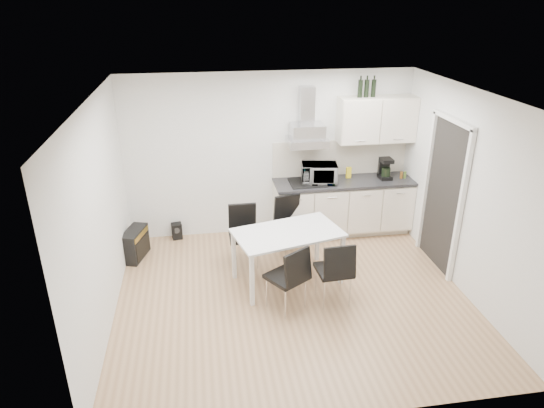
% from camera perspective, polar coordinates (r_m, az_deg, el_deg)
% --- Properties ---
extents(ground, '(4.50, 4.50, 0.00)m').
position_cam_1_polar(ground, '(6.46, 2.43, -10.82)').
color(ground, tan).
rests_on(ground, ground).
extents(wall_back, '(4.50, 0.10, 2.60)m').
position_cam_1_polar(wall_back, '(7.66, -0.30, 5.77)').
color(wall_back, white).
rests_on(wall_back, ground).
extents(wall_front, '(4.50, 0.10, 2.60)m').
position_cam_1_polar(wall_front, '(4.13, 8.21, -11.36)').
color(wall_front, white).
rests_on(wall_front, ground).
extents(wall_left, '(0.10, 4.00, 2.60)m').
position_cam_1_polar(wall_left, '(5.84, -19.57, -1.58)').
color(wall_left, white).
rests_on(wall_left, ground).
extents(wall_right, '(0.10, 4.00, 2.60)m').
position_cam_1_polar(wall_right, '(6.62, 22.11, 1.02)').
color(wall_right, white).
rests_on(wall_right, ground).
extents(ceiling, '(4.50, 4.50, 0.00)m').
position_cam_1_polar(ceiling, '(5.43, 2.91, 12.44)').
color(ceiling, white).
rests_on(ceiling, wall_back).
extents(doorway, '(0.08, 1.04, 2.10)m').
position_cam_1_polar(doorway, '(7.13, 19.39, 0.83)').
color(doorway, white).
rests_on(doorway, ground).
extents(kitchenette, '(2.22, 0.64, 2.52)m').
position_cam_1_polar(kitchenette, '(7.84, 8.65, 2.26)').
color(kitchenette, beige).
rests_on(kitchenette, ground).
extents(dining_table, '(1.54, 1.11, 0.75)m').
position_cam_1_polar(dining_table, '(6.45, 1.85, -3.94)').
color(dining_table, white).
rests_on(dining_table, ground).
extents(chair_far_left, '(0.44, 0.50, 0.88)m').
position_cam_1_polar(chair_far_left, '(6.97, -3.31, -3.86)').
color(chair_far_left, black).
rests_on(chair_far_left, ground).
extents(chair_far_right, '(0.54, 0.58, 0.88)m').
position_cam_1_polar(chair_far_right, '(7.26, 2.33, -2.65)').
color(chair_far_right, black).
rests_on(chair_far_right, ground).
extents(chair_near_left, '(0.64, 0.66, 0.88)m').
position_cam_1_polar(chair_near_left, '(6.01, 1.68, -8.65)').
color(chair_near_left, black).
rests_on(chair_near_left, ground).
extents(chair_near_right, '(0.47, 0.52, 0.88)m').
position_cam_1_polar(chair_near_right, '(6.19, 7.25, -7.81)').
color(chair_near_right, black).
rests_on(chair_near_right, ground).
extents(guitar_amp, '(0.38, 0.59, 0.45)m').
position_cam_1_polar(guitar_amp, '(7.49, -15.80, -4.53)').
color(guitar_amp, black).
rests_on(guitar_amp, ground).
extents(floor_speaker, '(0.18, 0.16, 0.26)m').
position_cam_1_polar(floor_speaker, '(7.95, -11.13, -3.13)').
color(floor_speaker, black).
rests_on(floor_speaker, ground).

